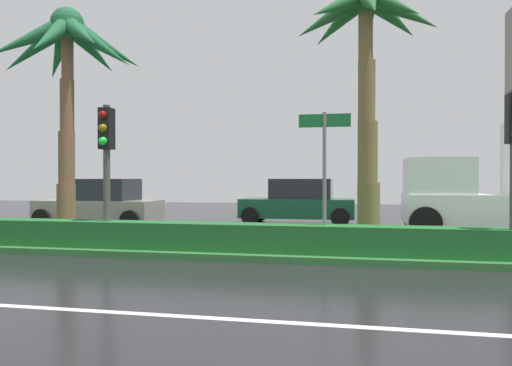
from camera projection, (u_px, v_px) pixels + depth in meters
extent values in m
cube|color=black|center=(374.00, 249.00, 12.55)|extent=(90.00, 42.00, 0.10)
cube|color=white|center=(391.00, 329.00, 5.70)|extent=(81.00, 0.14, 0.01)
cube|color=#2D6B33|center=(375.00, 249.00, 11.57)|extent=(85.50, 4.00, 0.15)
cube|color=#1E6028|center=(377.00, 241.00, 10.20)|extent=(76.50, 0.70, 0.60)
cylinder|color=brown|center=(66.00, 210.00, 13.58)|extent=(0.50, 0.50, 1.44)
cylinder|color=brown|center=(67.00, 158.00, 13.60)|extent=(0.44, 0.44, 1.44)
cylinder|color=brown|center=(67.00, 106.00, 13.61)|extent=(0.38, 0.38, 1.44)
cylinder|color=brown|center=(67.00, 54.00, 13.63)|extent=(0.32, 0.32, 1.44)
sphere|color=#1E5C35|center=(67.00, 24.00, 13.62)|extent=(0.90, 0.90, 0.90)
cone|color=#1E5C35|center=(98.00, 44.00, 13.44)|extent=(2.17, 0.57, 1.70)
cone|color=#1E5C35|center=(105.00, 46.00, 14.10)|extent=(2.08, 1.88, 1.48)
cone|color=#1E5C35|center=(92.00, 50.00, 14.58)|extent=(0.88, 2.32, 1.43)
cone|color=#1E5C35|center=(59.00, 52.00, 14.41)|extent=(1.97, 1.91, 1.66)
cone|color=#1E5C35|center=(36.00, 48.00, 13.74)|extent=(2.20, 0.75, 1.71)
cone|color=#1E5C35|center=(29.00, 39.00, 13.22)|extent=(2.11, 1.78, 1.57)
cone|color=#1E5C35|center=(51.00, 36.00, 12.69)|extent=(0.88, 2.24, 1.67)
cone|color=#1E5C35|center=(81.00, 33.00, 12.85)|extent=(2.11, 1.84, 1.48)
cylinder|color=brown|center=(369.00, 213.00, 12.09)|extent=(0.55, 0.55, 1.49)
cylinder|color=brown|center=(368.00, 152.00, 12.07)|extent=(0.48, 0.48, 1.49)
cylinder|color=brown|center=(367.00, 91.00, 12.04)|extent=(0.42, 0.42, 1.49)
cylinder|color=brown|center=(366.00, 30.00, 12.01)|extent=(0.35, 0.35, 1.49)
cone|color=#235B2C|center=(402.00, 11.00, 11.87)|extent=(1.96, 0.62, 1.38)
cone|color=#235B2C|center=(391.00, 16.00, 12.48)|extent=(1.80, 1.78, 1.26)
cone|color=#235B2C|center=(367.00, 23.00, 12.83)|extent=(0.67, 1.98, 1.37)
cone|color=#235B2C|center=(340.00, 21.00, 12.69)|extent=(1.84, 1.71, 1.36)
cone|color=#235B2C|center=(331.00, 16.00, 12.20)|extent=(1.95, 0.60, 1.41)
cone|color=#235B2C|center=(340.00, 5.00, 11.51)|extent=(1.74, 1.82, 1.32)
cone|color=#235B2C|center=(370.00, 2.00, 11.19)|extent=(0.77, 1.98, 1.43)
cone|color=#235B2C|center=(391.00, 4.00, 11.30)|extent=(1.72, 1.81, 1.42)
cylinder|color=#4C4C47|center=(107.00, 176.00, 11.51)|extent=(0.16, 0.16, 3.30)
cube|color=black|center=(107.00, 129.00, 11.50)|extent=(0.28, 0.32, 0.96)
sphere|color=maroon|center=(103.00, 115.00, 11.33)|extent=(0.20, 0.20, 0.20)
sphere|color=#7F600F|center=(103.00, 128.00, 11.33)|extent=(0.20, 0.20, 0.20)
sphere|color=#1EEA3F|center=(103.00, 141.00, 11.33)|extent=(0.20, 0.20, 0.20)
cylinder|color=slate|center=(324.00, 183.00, 10.51)|extent=(0.08, 0.08, 3.00)
cube|color=#146B2D|center=(325.00, 121.00, 10.50)|extent=(1.10, 0.03, 0.28)
cube|color=gray|center=(99.00, 210.00, 17.66)|extent=(4.30, 1.76, 0.72)
cube|color=#1E2328|center=(103.00, 189.00, 17.62)|extent=(2.30, 1.58, 0.76)
cylinder|color=black|center=(42.00, 219.00, 17.12)|extent=(0.68, 0.22, 0.68)
cylinder|color=black|center=(72.00, 215.00, 18.88)|extent=(0.68, 0.22, 0.68)
cylinder|color=black|center=(130.00, 220.00, 16.44)|extent=(0.68, 0.22, 0.68)
cylinder|color=black|center=(152.00, 216.00, 18.20)|extent=(0.68, 0.22, 0.68)
cube|color=#195133|center=(297.00, 208.00, 18.90)|extent=(4.30, 1.76, 0.72)
cube|color=#1E2328|center=(301.00, 189.00, 18.86)|extent=(2.30, 1.58, 0.76)
cylinder|color=black|center=(250.00, 216.00, 18.36)|extent=(0.68, 0.22, 0.68)
cylinder|color=black|center=(260.00, 213.00, 20.12)|extent=(0.68, 0.22, 0.68)
cylinder|color=black|center=(340.00, 217.00, 17.68)|extent=(0.68, 0.22, 0.68)
cylinder|color=black|center=(342.00, 214.00, 19.44)|extent=(0.68, 0.22, 0.68)
cube|color=white|center=(438.00, 176.00, 15.33)|extent=(1.90, 2.21, 1.10)
cylinder|color=black|center=(425.00, 222.00, 14.30)|extent=(0.92, 0.30, 0.92)
cylinder|color=black|center=(416.00, 216.00, 16.59)|extent=(0.92, 0.30, 0.92)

